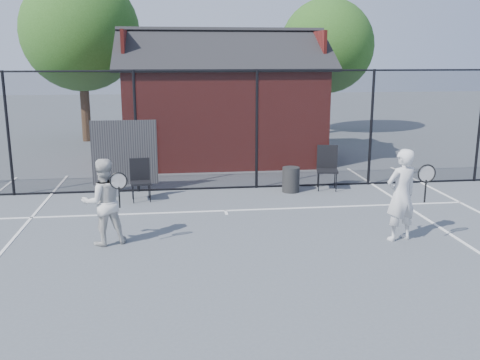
{
  "coord_description": "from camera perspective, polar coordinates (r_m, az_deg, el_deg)",
  "views": [
    {
      "loc": [
        -1.1,
        -8.23,
        3.34
      ],
      "look_at": [
        0.1,
        1.26,
        1.1
      ],
      "focal_mm": 40.0,
      "sensor_mm": 36.0,
      "label": 1
    }
  ],
  "objects": [
    {
      "name": "ground",
      "position": [
        8.95,
        0.37,
        -8.73
      ],
      "size": [
        80.0,
        80.0,
        0.0
      ],
      "primitive_type": "plane",
      "color": "#4F565B",
      "rests_on": "ground"
    },
    {
      "name": "court_lines",
      "position": [
        7.75,
        1.69,
        -12.31
      ],
      "size": [
        11.02,
        18.0,
        0.01
      ],
      "color": "white",
      "rests_on": "ground"
    },
    {
      "name": "fence",
      "position": [
        13.39,
        -3.75,
        5.02
      ],
      "size": [
        22.04,
        3.0,
        3.0
      ],
      "color": "black",
      "rests_on": "ground"
    },
    {
      "name": "clubhouse",
      "position": [
        17.39,
        -1.91,
        7.45
      ],
      "size": [
        6.5,
        4.36,
        4.19
      ],
      "color": "maroon",
      "rests_on": "ground"
    },
    {
      "name": "tree_left",
      "position": [
        22.01,
        -16.66,
        14.86
      ],
      "size": [
        4.48,
        4.48,
        6.44
      ],
      "color": "#372916",
      "rests_on": "ground"
    },
    {
      "name": "tree_right",
      "position": [
        23.67,
        9.26,
        13.9
      ],
      "size": [
        3.97,
        3.97,
        5.7
      ],
      "color": "#372916",
      "rests_on": "ground"
    },
    {
      "name": "player_front",
      "position": [
        10.16,
        16.83,
        -1.53
      ],
      "size": [
        0.81,
        0.64,
        1.71
      ],
      "color": "silver",
      "rests_on": "ground"
    },
    {
      "name": "player_back",
      "position": [
        9.85,
        -14.35,
        -2.27
      ],
      "size": [
        0.92,
        0.8,
        1.57
      ],
      "color": "silver",
      "rests_on": "ground"
    },
    {
      "name": "chair_left",
      "position": [
        12.68,
        -10.54,
        -0.08
      ],
      "size": [
        0.51,
        0.53,
        0.96
      ],
      "primitive_type": "cube",
      "rotation": [
        0.0,
        0.0,
        0.12
      ],
      "color": "black",
      "rests_on": "ground"
    },
    {
      "name": "chair_right",
      "position": [
        13.69,
        9.3,
        1.2
      ],
      "size": [
        0.62,
        0.64,
        1.08
      ],
      "primitive_type": "cube",
      "rotation": [
        0.0,
        0.0,
        -0.22
      ],
      "color": "black",
      "rests_on": "ground"
    },
    {
      "name": "waste_bin",
      "position": [
        13.39,
        5.45,
        0.04
      ],
      "size": [
        0.48,
        0.48,
        0.63
      ],
      "primitive_type": "cylinder",
      "rotation": [
        0.0,
        0.0,
        -0.14
      ],
      "color": "#262626",
      "rests_on": "ground"
    }
  ]
}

